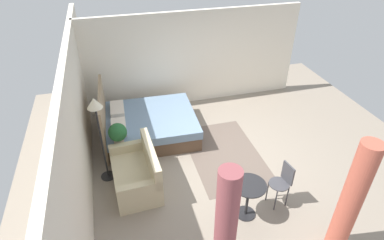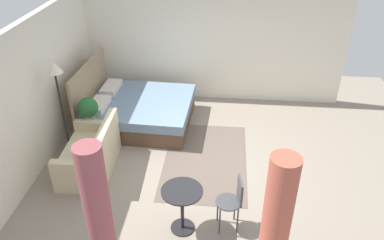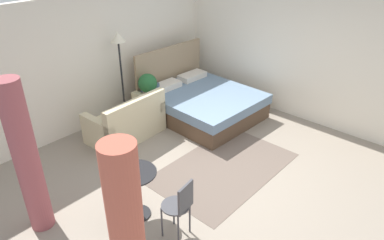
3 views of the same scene
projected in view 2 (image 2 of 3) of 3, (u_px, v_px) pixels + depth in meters
ground_plane at (204, 166)px, 6.83m from camera, size 8.44×8.81×0.02m
wall_back at (34, 96)px, 6.41m from camera, size 8.44×0.12×2.53m
wall_right at (213, 46)px, 8.49m from camera, size 0.12×5.81×2.53m
area_rug at (205, 160)px, 6.97m from camera, size 2.38×1.49×0.01m
bed at (137, 110)px, 7.97m from camera, size 1.93×2.19×1.28m
couch at (91, 155)px, 6.62m from camera, size 1.40×0.88×0.86m
nightstand at (93, 129)px, 7.42m from camera, size 0.55×0.41×0.50m
potted_plant at (88, 108)px, 7.07m from camera, size 0.38×0.38×0.48m
vase at (95, 110)px, 7.33m from camera, size 0.09×0.09×0.24m
floor_lamp at (57, 82)px, 6.40m from camera, size 0.30×0.30×1.84m
balcony_table at (182, 203)px, 5.31m from camera, size 0.59×0.59×0.73m
cafe_chair_near_window at (234, 199)px, 5.33m from camera, size 0.42×0.42×0.87m
curtain_left at (274, 236)px, 4.10m from camera, size 0.31×0.31×2.10m
curtain_right at (100, 222)px, 4.26m from camera, size 0.30×0.30×2.10m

